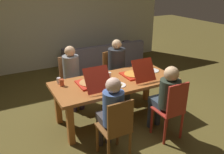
% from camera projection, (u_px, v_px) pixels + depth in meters
% --- Properties ---
extents(ground_plane, '(20.00, 20.00, 0.00)m').
position_uv_depth(ground_plane, '(115.00, 118.00, 4.35)').
color(ground_plane, brown).
extents(back_wall, '(6.41, 0.12, 2.90)m').
position_uv_depth(back_wall, '(58.00, 15.00, 6.45)').
color(back_wall, beige).
rests_on(back_wall, ground).
extents(dining_table, '(2.14, 0.94, 0.74)m').
position_uv_depth(dining_table, '(115.00, 86.00, 4.11)').
color(dining_table, '#A75E2A').
rests_on(dining_table, ground).
extents(chair_0, '(0.39, 0.42, 0.95)m').
position_uv_depth(chair_0, '(116.00, 128.00, 3.16)').
color(chair_0, brown).
rests_on(chair_0, ground).
extents(person_0, '(0.29, 0.49, 1.21)m').
position_uv_depth(person_0, '(111.00, 110.00, 3.21)').
color(person_0, '#3E3839').
rests_on(person_0, ground).
extents(chair_1, '(0.38, 0.45, 0.95)m').
position_uv_depth(chair_1, '(70.00, 79.00, 4.73)').
color(chair_1, '#9C633C').
rests_on(chair_1, ground).
extents(person_1, '(0.31, 0.49, 1.21)m').
position_uv_depth(person_1, '(72.00, 72.00, 4.53)').
color(person_1, '#382C4A').
rests_on(person_1, ground).
extents(chair_2, '(0.46, 0.44, 0.94)m').
position_uv_depth(chair_2, '(114.00, 72.00, 5.11)').
color(chair_2, '#9D5E29').
rests_on(chair_2, ground).
extents(person_2, '(0.36, 0.56, 1.23)m').
position_uv_depth(person_2, '(118.00, 64.00, 4.90)').
color(person_2, '#404148').
rests_on(person_2, ground).
extents(chair_3, '(0.39, 0.39, 0.98)m').
position_uv_depth(chair_3, '(172.00, 109.00, 3.59)').
color(chair_3, '#AA2E22').
rests_on(chair_3, ground).
extents(person_3, '(0.32, 0.53, 1.19)m').
position_uv_depth(person_3, '(166.00, 95.00, 3.65)').
color(person_3, '#333F4B').
rests_on(person_3, ground).
extents(pizza_box_0, '(0.40, 0.60, 0.38)m').
position_uv_depth(pizza_box_0, '(136.00, 74.00, 4.22)').
color(pizza_box_0, red).
rests_on(pizza_box_0, dining_table).
extents(pizza_box_1, '(0.41, 0.63, 0.38)m').
position_uv_depth(pizza_box_1, '(91.00, 83.00, 3.86)').
color(pizza_box_1, red).
rests_on(pizza_box_1, dining_table).
extents(plate_0, '(0.23, 0.23, 0.03)m').
position_uv_depth(plate_0, '(119.00, 85.00, 3.88)').
color(plate_0, white).
rests_on(plate_0, dining_table).
extents(plate_1, '(0.25, 0.25, 0.01)m').
position_uv_depth(plate_1, '(152.00, 71.00, 4.50)').
color(plate_1, white).
rests_on(plate_1, dining_table).
extents(drinking_glass_0, '(0.07, 0.07, 0.12)m').
position_uv_depth(drinking_glass_0, '(62.00, 83.00, 3.85)').
color(drinking_glass_0, '#B74829').
rests_on(drinking_glass_0, dining_table).
extents(drinking_glass_1, '(0.06, 0.06, 0.10)m').
position_uv_depth(drinking_glass_1, '(59.00, 81.00, 3.94)').
color(drinking_glass_1, silver).
rests_on(drinking_glass_1, dining_table).
extents(drinking_glass_2, '(0.06, 0.06, 0.10)m').
position_uv_depth(drinking_glass_2, '(142.00, 66.00, 4.60)').
color(drinking_glass_2, '#B35133').
rests_on(drinking_glass_2, dining_table).
extents(drinking_glass_3, '(0.06, 0.06, 0.11)m').
position_uv_depth(drinking_glass_3, '(110.00, 75.00, 4.14)').
color(drinking_glass_3, silver).
rests_on(drinking_glass_3, dining_table).
extents(couch, '(2.17, 0.88, 0.74)m').
position_uv_depth(couch, '(104.00, 58.00, 6.74)').
color(couch, slate).
rests_on(couch, ground).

